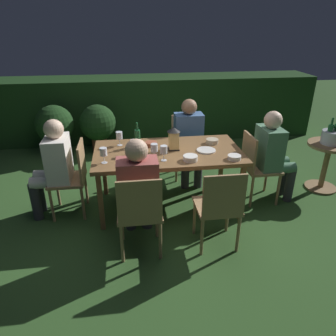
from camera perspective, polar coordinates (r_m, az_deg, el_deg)
name	(u,v)px	position (r m, az deg, el deg)	size (l,w,h in m)	color
ground_plane	(168,205)	(3.96, 0.00, -6.68)	(16.00, 16.00, 0.00)	#2D5123
dining_table	(168,155)	(3.64, 0.00, 2.32)	(1.69, 0.92, 0.73)	brown
chair_side_left_b	(219,206)	(3.07, 9.28, -6.75)	(0.42, 0.40, 0.87)	#9E7A51
chair_side_right_b	(186,143)	(4.55, 3.33, 4.56)	(0.42, 0.40, 0.87)	#9E7A51
person_in_blue	(189,138)	(4.32, 3.86, 5.52)	(0.38, 0.47, 1.15)	#426699
chair_side_left_a	(140,212)	(2.95, -5.16, -7.87)	(0.42, 0.40, 0.87)	#9E7A51
person_in_rust	(138,187)	(3.04, -5.47, -3.47)	(0.38, 0.47, 1.15)	#9E4C47
chair_head_near	(73,175)	(3.75, -16.81, -1.29)	(0.40, 0.42, 0.87)	#9E7A51
person_in_cream	(53,164)	(3.73, -20.06, 0.64)	(0.48, 0.38, 1.15)	white
chair_head_far	(256,165)	(4.00, 15.71, 0.59)	(0.40, 0.42, 0.87)	#9E7A51
person_in_green	(273,152)	(4.03, 18.53, 2.70)	(0.48, 0.38, 1.15)	#4C7A5B
lantern_centerpiece	(174,137)	(3.62, 1.04, 5.58)	(0.15, 0.15, 0.27)	black
green_bottle_on_table	(137,137)	(3.74, -5.55, 5.53)	(0.07, 0.07, 0.29)	#195128
wine_glass_a	(119,136)	(3.79, -8.82, 5.74)	(0.08, 0.08, 0.17)	silver
wine_glass_b	(164,150)	(3.33, -0.78, 3.22)	(0.08, 0.08, 0.17)	silver
wine_glass_c	(103,153)	(3.34, -11.61, 2.76)	(0.08, 0.08, 0.17)	silver
wine_glass_d	(134,144)	(3.51, -6.21, 4.28)	(0.08, 0.08, 0.17)	silver
wine_glass_e	(154,148)	(3.38, -2.52, 3.56)	(0.08, 0.08, 0.17)	silver
plate_a	(206,150)	(3.65, 6.92, 3.21)	(0.22, 0.22, 0.01)	silver
plate_b	(135,163)	(3.32, -5.93, 0.98)	(0.22, 0.22, 0.01)	white
bowl_olives	(151,144)	(3.78, -3.10, 4.44)	(0.14, 0.14, 0.05)	#9E5138
bowl_bread	(212,141)	(3.87, 8.00, 4.85)	(0.15, 0.15, 0.06)	#BCAD8E
bowl_salad	(190,158)	(3.37, 4.07, 1.84)	(0.16, 0.16, 0.06)	silver
bowl_dip	(234,157)	(3.47, 11.92, 1.93)	(0.14, 0.14, 0.05)	silver
side_table	(327,159)	(4.64, 26.82, 1.47)	(0.55, 0.55, 0.65)	brown
ice_bucket	(332,136)	(4.54, 27.60, 5.14)	(0.26, 0.26, 0.34)	#B2B7BF
hedge_backdrop	(150,107)	(6.15, -3.33, 10.92)	(6.16, 0.82, 1.14)	#193816
potted_plant_by_hedge	(55,126)	(5.55, -19.81, 7.12)	(0.62, 0.62, 0.85)	brown
potted_plant_corner	(98,124)	(5.44, -12.56, 7.70)	(0.60, 0.60, 0.83)	brown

